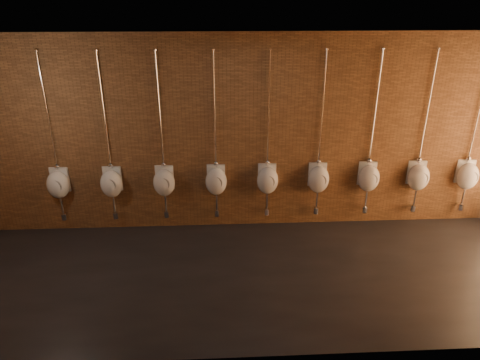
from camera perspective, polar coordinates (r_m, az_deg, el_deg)
The scene contains 11 objects.
ground at distance 6.27m, azimuth 2.13°, elevation -12.55°, with size 8.50×8.50×0.00m, color black.
room_shell at distance 5.34m, azimuth 2.45°, elevation 5.18°, with size 8.54×3.04×3.22m.
urinal_0 at distance 7.47m, azimuth -23.08°, elevation -0.44°, with size 0.38×0.34×2.71m.
urinal_1 at distance 7.22m, azimuth -16.77°, elevation -0.31°, with size 0.38×0.34×2.71m.
urinal_2 at distance 7.06m, azimuth -10.09°, elevation -0.18°, with size 0.38×0.34×2.71m.
urinal_3 at distance 7.01m, azimuth -3.20°, elevation -0.04°, with size 0.38×0.34×2.71m.
urinal_4 at distance 7.05m, azimuth 3.69°, elevation 0.10°, with size 0.38×0.34×2.71m.
urinal_5 at distance 7.19m, azimuth 10.41°, elevation 0.24°, with size 0.38×0.34×2.71m.
urinal_6 at distance 7.43m, azimuth 16.78°, elevation 0.37°, with size 0.38×0.34×2.71m.
urinal_7 at distance 7.76m, azimuth 22.69°, elevation 0.48°, with size 0.38×0.34×2.71m.
urinal_8 at distance 8.16m, azimuth 28.07°, elevation 0.58°, with size 0.38×0.34×2.71m.
Camera 1 is at (-0.49, -5.05, 3.69)m, focal length 32.00 mm.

